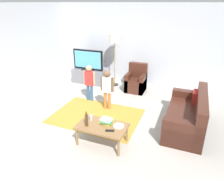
{
  "coord_description": "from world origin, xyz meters",
  "views": [
    {
      "loc": [
        1.83,
        -3.92,
        2.71
      ],
      "look_at": [
        0.0,
        0.6,
        0.65
      ],
      "focal_mm": 33.28,
      "sensor_mm": 36.0,
      "label": 1
    }
  ],
  "objects_px": {
    "book_stack": "(107,121)",
    "bottle": "(87,120)",
    "couch": "(189,117)",
    "child_center": "(107,86)",
    "floor_lamp": "(115,41)",
    "coffee_table": "(102,128)",
    "soda_can": "(91,118)",
    "plate": "(119,126)",
    "child_near_tv": "(89,80)",
    "tv_stand": "(89,76)",
    "armchair": "(136,82)",
    "tv": "(88,60)",
    "tv_remote": "(110,131)"
  },
  "relations": [
    {
      "from": "couch",
      "to": "tv_remote",
      "type": "bearing_deg",
      "value": -135.07
    },
    {
      "from": "child_near_tv",
      "to": "soda_can",
      "type": "bearing_deg",
      "value": -61.41
    },
    {
      "from": "child_center",
      "to": "book_stack",
      "type": "height_order",
      "value": "child_center"
    },
    {
      "from": "floor_lamp",
      "to": "plate",
      "type": "relative_size",
      "value": 8.09
    },
    {
      "from": "armchair",
      "to": "plate",
      "type": "distance_m",
      "value": 2.89
    },
    {
      "from": "child_near_tv",
      "to": "coffee_table",
      "type": "xyz_separation_m",
      "value": [
        1.18,
        -1.72,
        -0.28
      ]
    },
    {
      "from": "bottle",
      "to": "tv_remote",
      "type": "xyz_separation_m",
      "value": [
        0.5,
        0.0,
        -0.13
      ]
    },
    {
      "from": "book_stack",
      "to": "coffee_table",
      "type": "bearing_deg",
      "value": -110.25
    },
    {
      "from": "couch",
      "to": "child_center",
      "type": "bearing_deg",
      "value": 175.69
    },
    {
      "from": "floor_lamp",
      "to": "bottle",
      "type": "height_order",
      "value": "floor_lamp"
    },
    {
      "from": "floor_lamp",
      "to": "child_center",
      "type": "xyz_separation_m",
      "value": [
        0.46,
        -1.72,
        -0.88
      ]
    },
    {
      "from": "floor_lamp",
      "to": "couch",
      "type": "bearing_deg",
      "value": -36.29
    },
    {
      "from": "coffee_table",
      "to": "book_stack",
      "type": "bearing_deg",
      "value": 69.75
    },
    {
      "from": "book_stack",
      "to": "soda_can",
      "type": "xyz_separation_m",
      "value": [
        -0.35,
        -0.02,
        0.01
      ]
    },
    {
      "from": "armchair",
      "to": "tv_remote",
      "type": "bearing_deg",
      "value": -83.65
    },
    {
      "from": "couch",
      "to": "tv_remote",
      "type": "relative_size",
      "value": 10.59
    },
    {
      "from": "soda_can",
      "to": "armchair",
      "type": "bearing_deg",
      "value": 86.43
    },
    {
      "from": "bottle",
      "to": "plate",
      "type": "bearing_deg",
      "value": 20.13
    },
    {
      "from": "child_near_tv",
      "to": "tv_remote",
      "type": "height_order",
      "value": "child_near_tv"
    },
    {
      "from": "tv_stand",
      "to": "tv",
      "type": "bearing_deg",
      "value": -90.0
    },
    {
      "from": "child_near_tv",
      "to": "tv_stand",
      "type": "bearing_deg",
      "value": 118.84
    },
    {
      "from": "child_near_tv",
      "to": "book_stack",
      "type": "distance_m",
      "value": 2.02
    },
    {
      "from": "bottle",
      "to": "coffee_table",
      "type": "bearing_deg",
      "value": 23.2
    },
    {
      "from": "tv_stand",
      "to": "plate",
      "type": "distance_m",
      "value": 3.64
    },
    {
      "from": "book_stack",
      "to": "armchair",
      "type": "bearing_deg",
      "value": 93.39
    },
    {
      "from": "soda_can",
      "to": "book_stack",
      "type": "bearing_deg",
      "value": 3.82
    },
    {
      "from": "coffee_table",
      "to": "book_stack",
      "type": "xyz_separation_m",
      "value": [
        0.05,
        0.12,
        0.09
      ]
    },
    {
      "from": "book_stack",
      "to": "bottle",
      "type": "bearing_deg",
      "value": -143.24
    },
    {
      "from": "coffee_table",
      "to": "soda_can",
      "type": "relative_size",
      "value": 8.33
    },
    {
      "from": "couch",
      "to": "armchair",
      "type": "xyz_separation_m",
      "value": [
        -1.73,
        1.69,
        0.01
      ]
    },
    {
      "from": "coffee_table",
      "to": "tv_stand",
      "type": "bearing_deg",
      "value": 122.19
    },
    {
      "from": "tv_remote",
      "to": "child_center",
      "type": "bearing_deg",
      "value": 96.34
    },
    {
      "from": "soda_can",
      "to": "tv",
      "type": "bearing_deg",
      "value": 118.87
    },
    {
      "from": "couch",
      "to": "coffee_table",
      "type": "bearing_deg",
      "value": -141.82
    },
    {
      "from": "floor_lamp",
      "to": "book_stack",
      "type": "bearing_deg",
      "value": -71.65
    },
    {
      "from": "tv_stand",
      "to": "coffee_table",
      "type": "xyz_separation_m",
      "value": [
        1.88,
        -2.99,
        0.13
      ]
    },
    {
      "from": "couch",
      "to": "soda_can",
      "type": "distance_m",
      "value": 2.24
    },
    {
      "from": "child_near_tv",
      "to": "coffee_table",
      "type": "relative_size",
      "value": 1.08
    },
    {
      "from": "coffee_table",
      "to": "bottle",
      "type": "bearing_deg",
      "value": -156.8
    },
    {
      "from": "floor_lamp",
      "to": "coffee_table",
      "type": "height_order",
      "value": "floor_lamp"
    },
    {
      "from": "tv_remote",
      "to": "soda_can",
      "type": "xyz_separation_m",
      "value": [
        -0.52,
        0.22,
        0.05
      ]
    },
    {
      "from": "armchair",
      "to": "bottle",
      "type": "bearing_deg",
      "value": -92.94
    },
    {
      "from": "couch",
      "to": "child_near_tv",
      "type": "height_order",
      "value": "child_near_tv"
    },
    {
      "from": "book_stack",
      "to": "tv_remote",
      "type": "xyz_separation_m",
      "value": [
        0.17,
        -0.24,
        -0.04
      ]
    },
    {
      "from": "child_near_tv",
      "to": "child_center",
      "type": "height_order",
      "value": "child_center"
    },
    {
      "from": "bottle",
      "to": "soda_can",
      "type": "relative_size",
      "value": 2.68
    },
    {
      "from": "couch",
      "to": "tv_remote",
      "type": "xyz_separation_m",
      "value": [
        -1.39,
        -1.38,
        0.14
      ]
    },
    {
      "from": "bottle",
      "to": "tv_remote",
      "type": "relative_size",
      "value": 1.89
    },
    {
      "from": "tv_remote",
      "to": "tv",
      "type": "bearing_deg",
      "value": 105.63
    },
    {
      "from": "bottle",
      "to": "plate",
      "type": "height_order",
      "value": "bottle"
    }
  ]
}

